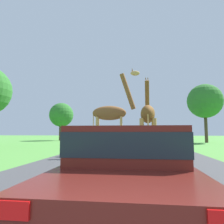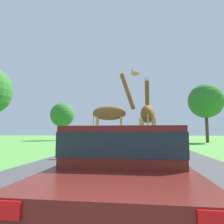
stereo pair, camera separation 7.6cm
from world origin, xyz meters
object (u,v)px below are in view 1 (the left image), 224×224
at_px(car_far_ahead, 117,136).
at_px(tree_left_edge, 205,101).
at_px(giraffe_companion, 148,117).
at_px(car_queue_right, 142,138).
at_px(tree_far_right, 61,115).
at_px(giraffe_near_road, 112,112).
at_px(car_lead_maroon, 128,164).
at_px(car_queue_left, 155,136).

height_order(car_far_ahead, tree_left_edge, tree_left_edge).
relative_size(car_far_ahead, tree_left_edge, 0.54).
height_order(giraffe_companion, car_queue_right, giraffe_companion).
height_order(tree_left_edge, tree_far_right, tree_left_edge).
relative_size(car_queue_right, tree_far_right, 0.75).
bearing_deg(car_far_ahead, tree_far_right, 169.40).
bearing_deg(tree_left_edge, giraffe_companion, -117.13).
xyz_separation_m(giraffe_near_road, giraffe_companion, (2.04, -1.03, -0.37)).
distance_m(car_lead_maroon, tree_left_edge, 25.30).
distance_m(giraffe_companion, tree_far_right, 24.04).
relative_size(car_queue_left, tree_far_right, 0.71).
distance_m(giraffe_companion, car_queue_left, 17.22).
relative_size(giraffe_near_road, car_queue_right, 1.14).
height_order(giraffe_near_road, car_queue_left, giraffe_near_road).
height_order(car_queue_left, tree_far_right, tree_far_right).
bearing_deg(giraffe_near_road, tree_left_edge, 141.65).
bearing_deg(tree_left_edge, tree_far_right, 168.57).
bearing_deg(car_lead_maroon, giraffe_companion, 83.86).
xyz_separation_m(car_queue_left, car_far_ahead, (-5.36, 1.50, -0.06)).
distance_m(car_queue_left, car_far_ahead, 5.57).
height_order(car_queue_right, car_far_ahead, car_queue_right).
xyz_separation_m(giraffe_companion, tree_far_right, (-12.73, 20.30, 1.96)).
relative_size(car_queue_left, tree_left_edge, 0.57).
bearing_deg(car_far_ahead, car_queue_left, -15.67).
height_order(car_lead_maroon, tree_far_right, tree_far_right).
xyz_separation_m(car_queue_right, car_queue_left, (2.02, 7.66, 0.01)).
relative_size(giraffe_near_road, car_lead_maroon, 1.18).
relative_size(giraffe_companion, car_queue_right, 1.01).
relative_size(giraffe_companion, tree_left_edge, 0.62).
relative_size(car_queue_right, car_queue_left, 1.07).
bearing_deg(tree_left_edge, car_lead_maroon, -111.20).
bearing_deg(tree_far_right, giraffe_companion, -57.91).
xyz_separation_m(giraffe_companion, car_lead_maroon, (-0.77, -7.13, -1.38)).
distance_m(giraffe_companion, car_lead_maroon, 7.31).
distance_m(car_queue_left, tree_far_right, 15.35).
relative_size(giraffe_near_road, tree_left_edge, 0.69).
xyz_separation_m(car_far_ahead, tree_far_right, (-9.27, 1.73, 3.36)).
bearing_deg(tree_far_right, car_far_ahead, -10.60).
xyz_separation_m(giraffe_near_road, tree_left_edge, (10.27, 15.03, 2.82)).
relative_size(car_lead_maroon, tree_far_right, 0.73).
xyz_separation_m(giraffe_companion, tree_left_edge, (8.23, 16.06, 3.19)).
relative_size(car_queue_right, tree_left_edge, 0.61).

